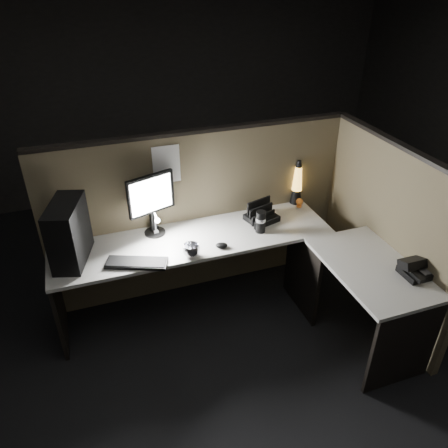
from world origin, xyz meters
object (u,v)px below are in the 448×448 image
object	(u,v)px
monitor	(151,199)
desk_phone	(416,268)
keyboard	(137,263)
pc_tower	(69,233)
lava_lamp	(297,185)

from	to	relation	value
monitor	desk_phone	size ratio (longest dim) A/B	2.24
keyboard	desk_phone	xyz separation A→B (m)	(1.89, -0.78, 0.04)
pc_tower	keyboard	size ratio (longest dim) A/B	1.04
pc_tower	desk_phone	size ratio (longest dim) A/B	2.04
monitor	keyboard	xyz separation A→B (m)	(-0.22, -0.40, -0.30)
pc_tower	desk_phone	xyz separation A→B (m)	(2.33, -1.01, -0.19)
lava_lamp	desk_phone	bearing A→B (deg)	-75.94
pc_tower	lava_lamp	world-z (taller)	pc_tower
monitor	desk_phone	bearing A→B (deg)	-54.29
keyboard	lava_lamp	bearing A→B (deg)	38.73
desk_phone	lava_lamp	bearing A→B (deg)	104.30
pc_tower	monitor	size ratio (longest dim) A/B	0.91
keyboard	lava_lamp	size ratio (longest dim) A/B	1.08
keyboard	pc_tower	bearing A→B (deg)	174.73
pc_tower	monitor	bearing A→B (deg)	31.53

